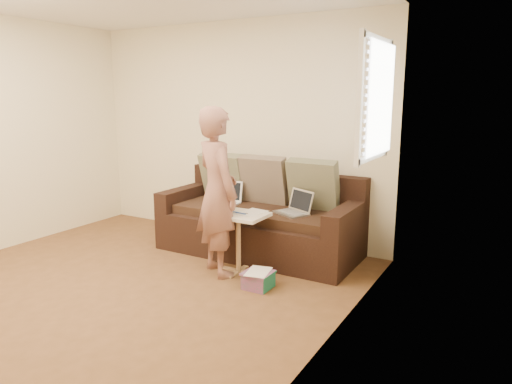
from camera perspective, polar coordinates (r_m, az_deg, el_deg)
floor at (r=4.41m, az=-18.85°, el=-12.17°), size 4.50×4.50×0.00m
wall_back at (r=5.78m, az=-2.70°, el=7.35°), size 4.00×0.00×4.00m
wall_right at (r=2.86m, az=6.87°, el=2.85°), size 0.00×4.50×4.50m
window_blinds at (r=4.26m, az=14.48°, el=10.85°), size 0.12×0.88×1.08m
sofa at (r=5.20m, az=0.35°, el=-2.91°), size 2.20×0.95×0.85m
pillow_left at (r=5.60m, az=-3.98°, el=1.94°), size 0.55×0.29×0.57m
pillow_mid at (r=5.33m, az=1.00°, el=1.46°), size 0.55×0.27×0.57m
pillow_right at (r=5.07m, az=6.96°, el=0.85°), size 0.55×0.28×0.57m
laptop_silver at (r=4.91m, az=4.26°, el=-2.68°), size 0.42×0.38×0.23m
laptop_white at (r=5.35m, az=-4.11°, el=-1.47°), size 0.38×0.29×0.26m
person at (r=4.54m, az=-4.71°, el=0.03°), size 0.72×0.66×1.64m
side_table at (r=4.66m, az=-2.16°, el=-6.21°), size 0.55×0.39×0.61m
drinking_glass at (r=4.68m, az=-3.48°, el=-1.50°), size 0.07×0.07×0.12m
scissors at (r=4.55m, az=-2.09°, el=-2.56°), size 0.19×0.12×0.02m
paper_on_table at (r=4.59m, az=-0.55°, el=-2.49°), size 0.25×0.33×0.00m
striped_box at (r=4.37m, az=0.27°, el=-10.60°), size 0.25×0.25×0.16m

